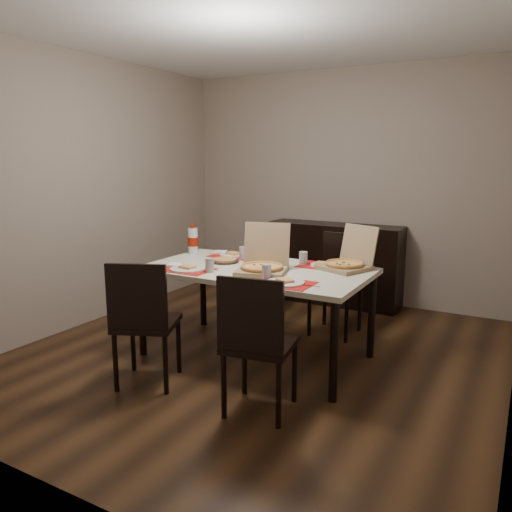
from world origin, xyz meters
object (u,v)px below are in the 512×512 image
object	(u,v)px
pizza_box_center	(263,265)
soda_bottle	(193,241)
sideboard	(334,264)
dining_table	(256,276)
chair_far_right	(339,279)
chair_near_left	(143,318)
chair_far_left	(260,269)
dip_bowl	(275,264)
chair_near_right	(256,339)

from	to	relation	value
pizza_box_center	soda_bottle	world-z (taller)	pizza_box_center
sideboard	dining_table	size ratio (longest dim) A/B	0.83
dining_table	chair_far_right	size ratio (longest dim) A/B	1.94
chair_far_right	dining_table	bearing A→B (deg)	-112.78
chair_near_left	chair_far_right	bearing A→B (deg)	65.73
sideboard	chair_far_left	xyz separation A→B (m)	(-0.45, -0.90, 0.06)
sideboard	chair_far_right	xyz separation A→B (m)	(0.38, -0.90, 0.06)
chair_near_left	dip_bowl	bearing A→B (deg)	63.65
dining_table	dip_bowl	distance (m)	0.21
chair_near_right	chair_far_left	bearing A→B (deg)	117.92
chair_far_right	chair_near_left	bearing A→B (deg)	-114.27
soda_bottle	sideboard	bearing A→B (deg)	62.30
dining_table	pizza_box_center	xyz separation A→B (m)	(0.12, -0.11, 0.12)
dip_bowl	chair_far_left	bearing A→B (deg)	126.40
chair_far_right	chair_far_left	bearing A→B (deg)	-179.72
sideboard	chair_far_left	bearing A→B (deg)	-116.74
chair_far_left	dip_bowl	xyz separation A→B (m)	(0.55, -0.74, 0.25)
chair_far_left	dining_table	bearing A→B (deg)	-63.38
chair_near_right	chair_far_right	world-z (taller)	same
pizza_box_center	dip_bowl	distance (m)	0.28
chair_far_left	dip_bowl	world-z (taller)	chair_far_left
chair_near_left	pizza_box_center	bearing A→B (deg)	54.83
sideboard	dining_table	distance (m)	1.82
chair_far_left	pizza_box_center	world-z (taller)	pizza_box_center
sideboard	chair_near_right	size ratio (longest dim) A/B	1.61
dip_bowl	chair_near_left	bearing A→B (deg)	-116.35
chair_near_right	pizza_box_center	world-z (taller)	pizza_box_center
sideboard	dining_table	xyz separation A→B (m)	(0.00, -1.81, 0.23)
chair_near_left	dip_bowl	world-z (taller)	chair_near_left
sideboard	chair_near_left	bearing A→B (deg)	-98.96
chair_far_left	soda_bottle	world-z (taller)	soda_bottle
dining_table	chair_near_right	distance (m)	0.99
chair_far_left	dip_bowl	size ratio (longest dim) A/B	8.40
chair_near_right	chair_far_right	size ratio (longest dim) A/B	1.00
chair_near_left	soda_bottle	xyz separation A→B (m)	(-0.39, 1.14, 0.36)
soda_bottle	chair_far_right	bearing A→B (deg)	28.62
chair_far_left	dip_bowl	distance (m)	0.95
sideboard	chair_far_right	size ratio (longest dim) A/B	1.61
chair_near_left	chair_far_left	size ratio (longest dim) A/B	1.00
chair_near_right	chair_far_left	size ratio (longest dim) A/B	1.00
dining_table	soda_bottle	distance (m)	0.87
chair_near_left	chair_near_right	world-z (taller)	same
chair_near_right	pizza_box_center	bearing A→B (deg)	115.65
chair_near_left	chair_far_left	xyz separation A→B (m)	(-0.03, 1.78, 0.00)
chair_near_right	chair_far_right	xyz separation A→B (m)	(-0.09, 1.76, 0.00)
dining_table	chair_near_left	distance (m)	0.99
chair_near_left	soda_bottle	bearing A→B (deg)	108.94
dining_table	soda_bottle	xyz separation A→B (m)	(-0.81, 0.26, 0.19)
chair_far_right	soda_bottle	size ratio (longest dim) A/B	3.29
pizza_box_center	soda_bottle	distance (m)	1.00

